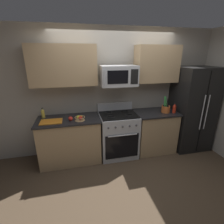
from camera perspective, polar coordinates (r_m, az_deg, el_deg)
name	(u,v)px	position (r m, az deg, el deg)	size (l,w,h in m)	color
ground_plane	(126,172)	(3.30, 4.99, -19.96)	(16.00, 16.00, 0.00)	#473828
wall_back	(114,92)	(3.62, 0.68, 6.86)	(8.00, 0.10, 2.60)	#9E998E
counter_left	(70,140)	(3.46, -14.15, -9.32)	(1.20, 0.63, 0.91)	tan
range_oven	(118,134)	(3.55, 2.07, -7.63)	(0.76, 0.67, 1.09)	#B2B5BA
counter_right	(154,131)	(3.84, 14.28, -6.37)	(0.89, 0.63, 0.91)	tan
refrigerator	(192,109)	(4.12, 25.75, 0.94)	(0.81, 0.74, 1.83)	black
microwave	(118,76)	(3.21, 2.22, 12.36)	(0.69, 0.44, 0.38)	#B2B5BA
upper_cabinets_left	(63,65)	(3.22, -16.36, 15.10)	(1.19, 0.34, 0.73)	tan
upper_cabinets_right	(157,64)	(3.62, 15.10, 15.62)	(0.88, 0.34, 0.73)	tan
utensil_crock	(166,109)	(3.68, 17.97, 1.11)	(0.17, 0.17, 0.35)	#D1662D
fruit_basket	(80,118)	(3.15, -10.98, -2.10)	(0.19, 0.19, 0.10)	tan
apple_loose	(71,119)	(3.17, -14.05, -2.23)	(0.08, 0.08, 0.08)	red
cutting_board	(51,122)	(3.22, -20.18, -3.11)	(0.39, 0.26, 0.02)	orange
bottle_oil	(43,113)	(3.47, -22.68, -0.39)	(0.06, 0.06, 0.20)	gold
bottle_hot_sauce	(174,108)	(3.70, 20.66, 1.14)	(0.07, 0.07, 0.21)	red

